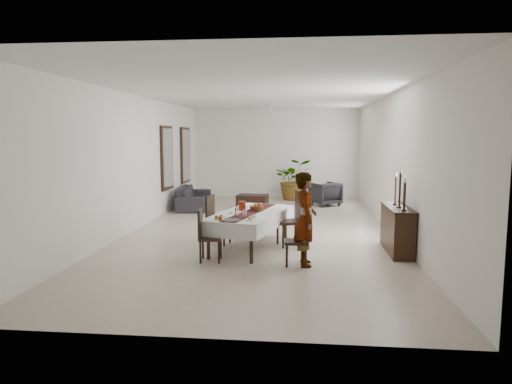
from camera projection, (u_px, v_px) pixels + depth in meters
name	position (u px, v px, depth m)	size (l,w,h in m)	color
floor	(262.00, 229.00, 10.95)	(6.00, 12.00, 0.00)	beige
ceiling	(262.00, 94.00, 10.56)	(6.00, 12.00, 0.02)	white
wall_back	(276.00, 154.00, 16.68)	(6.00, 0.02, 3.20)	white
wall_front	(212.00, 195.00, 4.83)	(6.00, 0.02, 3.20)	white
wall_left	(139.00, 162.00, 11.05)	(0.02, 12.00, 3.20)	white
wall_right	(392.00, 164.00, 10.46)	(0.02, 12.00, 3.20)	white
dining_table_top	(251.00, 214.00, 9.08)	(0.95, 2.27, 0.05)	black
table_leg_fl	(208.00, 241.00, 8.26)	(0.07, 0.07, 0.66)	black
table_leg_fr	(251.00, 245.00, 7.98)	(0.07, 0.07, 0.66)	black
table_leg_bl	(250.00, 221.00, 10.27)	(0.07, 0.07, 0.66)	black
table_leg_br	(286.00, 223.00, 10.00)	(0.07, 0.07, 0.66)	black
tablecloth_top	(251.00, 212.00, 9.08)	(1.12, 2.44, 0.01)	silver
tablecloth_drape_left	(225.00, 218.00, 9.28)	(0.01, 2.44, 0.28)	white
tablecloth_drape_right	(277.00, 221.00, 8.91)	(0.01, 2.44, 0.28)	white
tablecloth_drape_near	(226.00, 231.00, 7.96)	(1.12, 0.01, 0.28)	silver
tablecloth_drape_far	(270.00, 210.00, 10.23)	(1.12, 0.01, 0.28)	silver
table_runner	(251.00, 212.00, 9.08)	(0.33, 2.37, 0.00)	#4E1618
red_pitcher	(242.00, 206.00, 9.28)	(0.14, 0.14, 0.19)	maroon
pitcher_handle	(238.00, 206.00, 9.31)	(0.11, 0.11, 0.02)	maroon
wine_glass_near	(245.00, 213.00, 8.46)	(0.07, 0.07, 0.16)	white
wine_glass_mid	(236.00, 212.00, 8.62)	(0.07, 0.07, 0.16)	silver
teacup_right	(254.00, 216.00, 8.45)	(0.09, 0.09, 0.06)	silver
saucer_right	(254.00, 217.00, 8.45)	(0.14, 0.14, 0.01)	white
teacup_left	(231.00, 213.00, 8.86)	(0.09, 0.09, 0.06)	white
saucer_left	(231.00, 214.00, 8.87)	(0.14, 0.14, 0.01)	white
plate_near_right	(250.00, 220.00, 8.18)	(0.23, 0.23, 0.01)	white
bread_near_right	(250.00, 219.00, 8.18)	(0.09, 0.09, 0.09)	tan
plate_near_left	(223.00, 217.00, 8.51)	(0.23, 0.23, 0.01)	white
plate_far_left	(246.00, 207.00, 9.67)	(0.23, 0.23, 0.01)	white
serving_tray	(231.00, 220.00, 8.15)	(0.34, 0.34, 0.02)	#39383D
jam_jar_a	(220.00, 218.00, 8.19)	(0.06, 0.06, 0.07)	brown
jam_jar_b	(216.00, 218.00, 8.28)	(0.06, 0.06, 0.07)	#8C5814
jam_jar_c	(221.00, 217.00, 8.35)	(0.06, 0.06, 0.07)	#984D16
fruit_basket	(257.00, 208.00, 9.28)	(0.28, 0.28, 0.09)	brown
fruit_red	(258.00, 205.00, 9.28)	(0.09, 0.09, 0.09)	#9D1E0F
fruit_green	(256.00, 204.00, 9.31)	(0.08, 0.08, 0.08)	olive
fruit_yellow	(256.00, 205.00, 9.23)	(0.08, 0.08, 0.08)	gold
chair_right_near_seat	(296.00, 242.00, 7.86)	(0.39, 0.39, 0.04)	black
chair_right_near_leg_fl	(306.00, 257.00, 7.72)	(0.04, 0.04, 0.39)	black
chair_right_near_leg_fr	(305.00, 252.00, 8.03)	(0.04, 0.04, 0.39)	black
chair_right_near_leg_bl	(287.00, 256.00, 7.74)	(0.04, 0.04, 0.39)	black
chair_right_near_leg_br	(287.00, 252.00, 8.06)	(0.04, 0.04, 0.39)	black
chair_right_near_back	(307.00, 227.00, 7.82)	(0.39, 0.04, 0.50)	black
chair_right_far_seat	(290.00, 222.00, 9.26)	(0.47, 0.47, 0.05)	black
chair_right_far_leg_fl	(302.00, 236.00, 9.16)	(0.05, 0.05, 0.47)	black
chair_right_far_leg_fr	(295.00, 232.00, 9.53)	(0.05, 0.05, 0.47)	black
chair_right_far_leg_bl	(283.00, 237.00, 9.06)	(0.05, 0.05, 0.47)	black
chair_right_far_leg_br	(278.00, 233.00, 9.44)	(0.05, 0.05, 0.47)	black
chair_right_far_back	(300.00, 206.00, 9.28)	(0.47, 0.04, 0.60)	black
chair_left_near_seat	(211.00, 238.00, 8.12)	(0.40, 0.40, 0.05)	black
chair_left_near_leg_fl	(203.00, 248.00, 8.31)	(0.04, 0.04, 0.39)	black
chair_left_near_leg_fr	(200.00, 253.00, 7.99)	(0.04, 0.04, 0.39)	black
chair_left_near_leg_bl	(221.00, 248.00, 8.30)	(0.04, 0.04, 0.39)	black
chair_left_near_leg_br	(219.00, 253.00, 7.98)	(0.04, 0.04, 0.39)	black
chair_left_near_back	(200.00, 223.00, 8.09)	(0.40, 0.04, 0.51)	black
chair_left_far_seat	(219.00, 223.00, 9.43)	(0.43, 0.43, 0.05)	black
chair_left_far_leg_fl	(214.00, 232.00, 9.68)	(0.04, 0.04, 0.42)	black
chair_left_far_leg_fr	(208.00, 235.00, 9.34)	(0.04, 0.04, 0.42)	black
chair_left_far_leg_bl	(230.00, 233.00, 9.58)	(0.04, 0.04, 0.42)	black
chair_left_far_leg_br	(224.00, 236.00, 9.24)	(0.04, 0.04, 0.42)	black
chair_left_far_back	(210.00, 208.00, 9.45)	(0.43, 0.04, 0.54)	black
woman	(305.00, 219.00, 7.82)	(0.59, 0.39, 1.62)	#979A9F
sideboard_body	(397.00, 230.00, 8.76)	(0.38, 1.43, 0.86)	black
sideboard_top	(398.00, 207.00, 8.71)	(0.42, 1.49, 0.03)	black
candlestick_near_base	(404.00, 210.00, 8.19)	(0.10, 0.10, 0.03)	black
candlestick_near_shaft	(404.00, 196.00, 8.16)	(0.05, 0.05, 0.48)	black
candlestick_near_candle	(405.00, 181.00, 8.12)	(0.03, 0.03, 0.08)	beige
candlestick_mid_base	(399.00, 207.00, 8.57)	(0.10, 0.10, 0.03)	black
candlestick_mid_shaft	(400.00, 190.00, 8.53)	(0.05, 0.05, 0.62)	black
candlestick_mid_candle	(401.00, 171.00, 8.48)	(0.03, 0.03, 0.08)	#F0E5D0
candlestick_far_base	(395.00, 204.00, 8.94)	(0.10, 0.10, 0.03)	black
candlestick_far_shaft	(396.00, 190.00, 8.91)	(0.05, 0.05, 0.53)	black
candlestick_far_candle	(396.00, 175.00, 8.87)	(0.03, 0.03, 0.08)	white
sofa	(194.00, 197.00, 14.27)	(2.26, 0.88, 0.66)	#2C292E
armchair	(325.00, 194.00, 14.74)	(0.81, 0.84, 0.76)	#2A272C
coffee_table	(252.00, 201.00, 14.28)	(0.92, 0.62, 0.41)	black
potted_plant	(293.00, 179.00, 16.07)	(1.30, 1.12, 1.44)	#2E5A24
mirror_frame_near	(167.00, 158.00, 13.22)	(0.06, 1.05, 1.85)	black
mirror_glass_near	(168.00, 158.00, 13.22)	(0.01, 0.90, 1.70)	white
mirror_frame_far	(185.00, 155.00, 15.30)	(0.06, 1.05, 1.85)	black
mirror_glass_far	(186.00, 155.00, 15.29)	(0.01, 0.90, 1.70)	silver
fan_rod	(271.00, 107.00, 13.54)	(0.04, 0.04, 0.20)	white
fan_hub	(271.00, 114.00, 13.56)	(0.16, 0.16, 0.08)	silver
fan_blade_n	(271.00, 114.00, 13.91)	(0.10, 0.55, 0.01)	silver
fan_blade_s	(270.00, 113.00, 13.22)	(0.10, 0.55, 0.01)	silver
fan_blade_e	(282.00, 113.00, 13.53)	(0.55, 0.10, 0.01)	silver
fan_blade_w	(259.00, 114.00, 13.60)	(0.55, 0.10, 0.01)	beige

